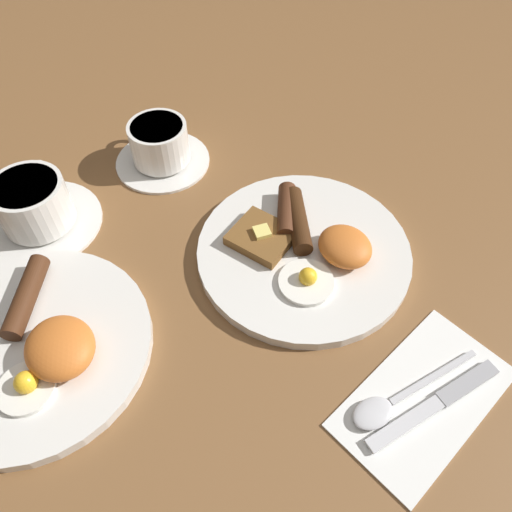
# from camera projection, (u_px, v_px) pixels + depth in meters

# --- Properties ---
(ground_plane) EXTENTS (3.00, 3.00, 0.00)m
(ground_plane) POSITION_uv_depth(u_px,v_px,m) (303.00, 256.00, 0.65)
(ground_plane) COLOR brown
(breakfast_plate_near) EXTENTS (0.27, 0.27, 0.05)m
(breakfast_plate_near) POSITION_uv_depth(u_px,v_px,m) (305.00, 249.00, 0.64)
(breakfast_plate_near) COLOR silver
(breakfast_plate_near) RESTS_ON ground_plane
(breakfast_plate_far) EXTENTS (0.27, 0.27, 0.05)m
(breakfast_plate_far) POSITION_uv_depth(u_px,v_px,m) (37.00, 345.00, 0.56)
(breakfast_plate_far) COLOR silver
(breakfast_plate_far) RESTS_ON ground_plane
(teacup_near) EXTENTS (0.14, 0.14, 0.07)m
(teacup_near) POSITION_uv_depth(u_px,v_px,m) (160.00, 147.00, 0.74)
(teacup_near) COLOR silver
(teacup_near) RESTS_ON ground_plane
(teacup_far) EXTENTS (0.16, 0.16, 0.07)m
(teacup_far) POSITION_uv_depth(u_px,v_px,m) (35.00, 207.00, 0.66)
(teacup_far) COLOR silver
(teacup_far) RESTS_ON ground_plane
(napkin) EXTENTS (0.13, 0.21, 0.01)m
(napkin) POSITION_uv_depth(u_px,v_px,m) (424.00, 398.00, 0.53)
(napkin) COLOR white
(napkin) RESTS_ON ground_plane
(knife) EXTENTS (0.04, 0.17, 0.01)m
(knife) POSITION_uv_depth(u_px,v_px,m) (441.00, 400.00, 0.52)
(knife) COLOR silver
(knife) RESTS_ON napkin
(spoon) EXTENTS (0.04, 0.16, 0.01)m
(spoon) POSITION_uv_depth(u_px,v_px,m) (387.00, 405.00, 0.52)
(spoon) COLOR silver
(spoon) RESTS_ON napkin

